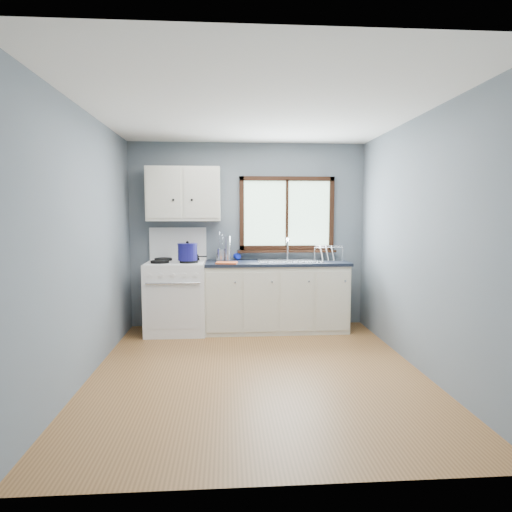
{
  "coord_description": "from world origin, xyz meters",
  "views": [
    {
      "loc": [
        -0.29,
        -4.07,
        1.53
      ],
      "look_at": [
        0.05,
        0.9,
        1.05
      ],
      "focal_mm": 30.0,
      "sensor_mm": 36.0,
      "label": 1
    }
  ],
  "objects": [
    {
      "name": "gas_range",
      "position": [
        -0.95,
        1.47,
        0.49
      ],
      "size": [
        0.76,
        0.69,
        1.36
      ],
      "color": "white",
      "rests_on": "floor"
    },
    {
      "name": "wall_front",
      "position": [
        0.0,
        -1.81,
        1.25
      ],
      "size": [
        3.2,
        0.02,
        2.5
      ],
      "primitive_type": "cube",
      "color": "slate",
      "rests_on": "ground"
    },
    {
      "name": "countertop",
      "position": [
        0.36,
        1.49,
        0.9
      ],
      "size": [
        1.89,
        0.64,
        0.04
      ],
      "primitive_type": "cube",
      "color": "black",
      "rests_on": "base_cabinets"
    },
    {
      "name": "wall_right",
      "position": [
        1.61,
        0.0,
        1.25
      ],
      "size": [
        0.02,
        3.6,
        2.5
      ],
      "primitive_type": "cube",
      "color": "slate",
      "rests_on": "ground"
    },
    {
      "name": "ceiling",
      "position": [
        0.0,
        0.0,
        2.51
      ],
      "size": [
        3.2,
        3.6,
        0.02
      ],
      "primitive_type": "cube",
      "color": "white",
      "rests_on": "wall_back"
    },
    {
      "name": "upper_cabinets",
      "position": [
        -0.85,
        1.63,
        1.8
      ],
      "size": [
        0.95,
        0.35,
        0.7
      ],
      "color": "beige",
      "rests_on": "wall_back"
    },
    {
      "name": "dish_towel",
      "position": [
        -0.3,
        1.27,
        0.93
      ],
      "size": [
        0.28,
        0.22,
        0.02
      ],
      "primitive_type": "cube",
      "rotation": [
        0.0,
        0.0,
        -0.14
      ],
      "color": "#C34E24",
      "rests_on": "countertop"
    },
    {
      "name": "wall_left",
      "position": [
        -1.61,
        0.0,
        1.25
      ],
      "size": [
        0.02,
        3.6,
        2.5
      ],
      "primitive_type": "cube",
      "color": "slate",
      "rests_on": "ground"
    },
    {
      "name": "soap_bottle",
      "position": [
        -0.13,
        1.72,
        1.03
      ],
      "size": [
        0.11,
        0.11,
        0.23
      ],
      "primitive_type": "imported",
      "rotation": [
        0.0,
        0.0,
        0.4
      ],
      "color": "#1022D4",
      "rests_on": "countertop"
    },
    {
      "name": "wall_back",
      "position": [
        0.0,
        1.81,
        1.25
      ],
      "size": [
        3.2,
        0.02,
        2.5
      ],
      "primitive_type": "cube",
      "color": "slate",
      "rests_on": "ground"
    },
    {
      "name": "window",
      "position": [
        0.54,
        1.77,
        1.48
      ],
      "size": [
        1.36,
        0.1,
        1.03
      ],
      "color": "#9EC6A8",
      "rests_on": "wall_back"
    },
    {
      "name": "skillet",
      "position": [
        -0.77,
        1.6,
        0.98
      ],
      "size": [
        0.35,
        0.25,
        0.04
      ],
      "rotation": [
        0.0,
        0.0,
        -0.12
      ],
      "color": "black",
      "rests_on": "gas_range"
    },
    {
      "name": "utensil_crock",
      "position": [
        -0.38,
        1.63,
        1.0
      ],
      "size": [
        0.16,
        0.16,
        0.4
      ],
      "rotation": [
        0.0,
        0.0,
        -0.33
      ],
      "color": "silver",
      "rests_on": "countertop"
    },
    {
      "name": "floor",
      "position": [
        0.0,
        0.0,
        -0.01
      ],
      "size": [
        3.2,
        3.6,
        0.02
      ],
      "primitive_type": "cube",
      "color": "olive",
      "rests_on": "ground"
    },
    {
      "name": "stockpot",
      "position": [
        -0.78,
        1.33,
        1.07
      ],
      "size": [
        0.28,
        0.28,
        0.24
      ],
      "rotation": [
        0.0,
        0.0,
        -0.11
      ],
      "color": "navy",
      "rests_on": "gas_range"
    },
    {
      "name": "base_cabinets",
      "position": [
        0.36,
        1.49,
        0.41
      ],
      "size": [
        1.85,
        0.6,
        0.88
      ],
      "color": "beige",
      "rests_on": "floor"
    },
    {
      "name": "sink",
      "position": [
        0.54,
        1.49,
        0.86
      ],
      "size": [
        0.84,
        0.46,
        0.44
      ],
      "color": "silver",
      "rests_on": "countertop"
    },
    {
      "name": "thermos",
      "position": [
        -0.28,
        1.6,
        1.08
      ],
      "size": [
        0.09,
        0.09,
        0.33
      ],
      "primitive_type": "cylinder",
      "rotation": [
        0.0,
        0.0,
        -0.22
      ],
      "color": "silver",
      "rests_on": "countertop"
    },
    {
      "name": "dish_rack",
      "position": [
        1.06,
        1.54,
        0.97
      ],
      "size": [
        0.45,
        0.38,
        0.2
      ],
      "rotation": [
        0.0,
        0.0,
        -0.23
      ],
      "color": "silver",
      "rests_on": "countertop"
    }
  ]
}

